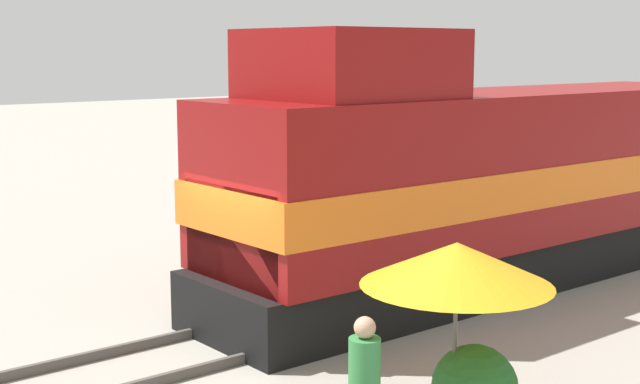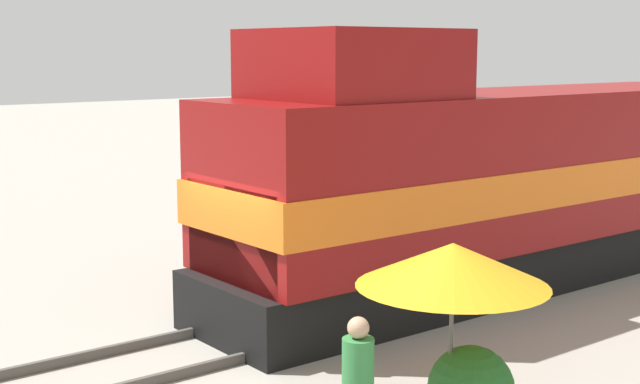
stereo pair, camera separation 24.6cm
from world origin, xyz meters
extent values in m
plane|color=gray|center=(0.00, 0.00, 0.00)|extent=(120.00, 120.00, 0.00)
cube|color=#4C4742|center=(-0.72, 0.00, 0.07)|extent=(0.08, 37.30, 0.15)
cube|color=#4C4742|center=(0.72, 0.00, 0.07)|extent=(0.08, 37.30, 0.15)
cube|color=black|center=(0.00, 5.68, 0.47)|extent=(2.61, 12.96, 0.95)
cube|color=maroon|center=(0.00, 5.68, 2.28)|extent=(2.83, 12.44, 2.67)
cube|color=orange|center=(0.00, 5.68, 2.01)|extent=(2.87, 12.57, 0.70)
cube|color=orange|center=(0.00, 0.37, 1.68)|extent=(2.41, 1.81, 1.47)
cube|color=maroon|center=(0.00, 1.79, 4.16)|extent=(2.66, 2.85, 1.09)
cylinder|color=#4C4C4C|center=(4.08, -0.14, 1.05)|extent=(0.05, 0.05, 2.11)
cone|color=orange|center=(4.08, -0.14, 1.98)|extent=(2.22, 2.22, 0.50)
cylinder|color=#337F3F|center=(4.14, -1.60, 1.11)|extent=(0.34, 0.34, 0.63)
sphere|color=tan|center=(4.14, -1.60, 1.54)|extent=(0.23, 0.23, 0.23)
camera|label=1|loc=(10.73, -7.58, 4.40)|focal=50.00mm
camera|label=2|loc=(10.88, -7.39, 4.40)|focal=50.00mm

